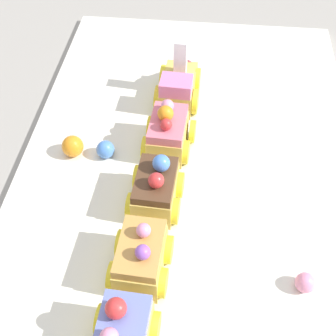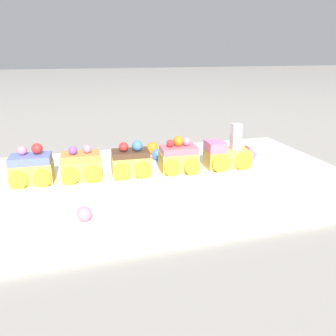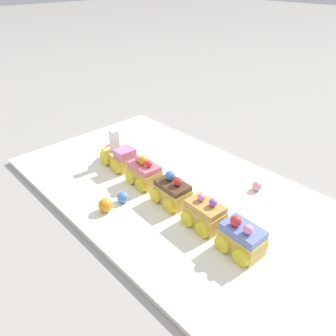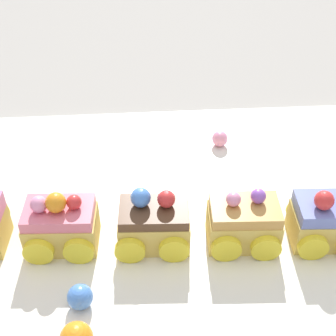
{
  "view_description": "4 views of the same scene",
  "coord_description": "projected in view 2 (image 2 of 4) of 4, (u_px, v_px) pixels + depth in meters",
  "views": [
    {
      "loc": [
        -0.39,
        -0.01,
        0.49
      ],
      "look_at": [
        0.01,
        0.03,
        0.04
      ],
      "focal_mm": 50.0,
      "sensor_mm": 36.0,
      "label": 1
    },
    {
      "loc": [
        -0.13,
        -0.6,
        0.25
      ],
      "look_at": [
        0.04,
        0.01,
        0.03
      ],
      "focal_mm": 35.0,
      "sensor_mm": 36.0,
      "label": 2
    },
    {
      "loc": [
        -0.45,
        0.45,
        0.46
      ],
      "look_at": [
        0.02,
        0.01,
        0.07
      ],
      "focal_mm": 35.0,
      "sensor_mm": 36.0,
      "label": 3
    },
    {
      "loc": [
        -0.02,
        0.4,
        0.41
      ],
      "look_at": [
        -0.05,
        -0.02,
        0.07
      ],
      "focal_mm": 50.0,
      "sensor_mm": 36.0,
      "label": 4
    }
  ],
  "objects": [
    {
      "name": "gumball_orange",
      "position": [
        152.0,
        148.0,
        0.81
      ],
      "size": [
        0.03,
        0.03,
        0.03
      ],
      "primitive_type": "sphere",
      "color": "orange",
      "rests_on": "display_board"
    },
    {
      "name": "display_board",
      "position": [
        148.0,
        182.0,
        0.66
      ],
      "size": [
        0.83,
        0.47,
        0.01
      ],
      "primitive_type": "cube",
      "color": "white",
      "rests_on": "ground_plane"
    },
    {
      "name": "cake_car_chocolate",
      "position": [
        131.0,
        162.0,
        0.67
      ],
      "size": [
        0.08,
        0.07,
        0.07
      ],
      "rotation": [
        0.0,
        0.0,
        -0.05
      ],
      "color": "#E0BC56",
      "rests_on": "display_board"
    },
    {
      "name": "gumball_blue",
      "position": [
        157.0,
        154.0,
        0.77
      ],
      "size": [
        0.03,
        0.03,
        0.03
      ],
      "primitive_type": "sphere",
      "color": "#4C84E0",
      "rests_on": "display_board"
    },
    {
      "name": "ground_plane",
      "position": [
        148.0,
        185.0,
        0.66
      ],
      "size": [
        10.0,
        10.0,
        0.0
      ],
      "primitive_type": "plane",
      "color": "gray"
    },
    {
      "name": "cake_car_strawberry",
      "position": [
        179.0,
        158.0,
        0.69
      ],
      "size": [
        0.08,
        0.07,
        0.07
      ],
      "rotation": [
        0.0,
        0.0,
        -0.05
      ],
      "color": "#E0BC56",
      "rests_on": "display_board"
    },
    {
      "name": "gumball_pink",
      "position": [
        84.0,
        214.0,
        0.49
      ],
      "size": [
        0.02,
        0.02,
        0.02
      ],
      "primitive_type": "sphere",
      "color": "pink",
      "rests_on": "display_board"
    },
    {
      "name": "cake_car_caramel",
      "position": [
        82.0,
        166.0,
        0.65
      ],
      "size": [
        0.08,
        0.07,
        0.07
      ],
      "rotation": [
        0.0,
        0.0,
        -0.05
      ],
      "color": "#E0BC56",
      "rests_on": "display_board"
    },
    {
      "name": "cake_train_locomotive",
      "position": [
        230.0,
        155.0,
        0.72
      ],
      "size": [
        0.12,
        0.07,
        0.09
      ],
      "rotation": [
        0.0,
        0.0,
        -0.05
      ],
      "color": "#E0BC56",
      "rests_on": "display_board"
    },
    {
      "name": "cake_car_blueberry",
      "position": [
        32.0,
        169.0,
        0.63
      ],
      "size": [
        0.08,
        0.07,
        0.08
      ],
      "rotation": [
        0.0,
        0.0,
        -0.05
      ],
      "color": "#E0BC56",
      "rests_on": "display_board"
    }
  ]
}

